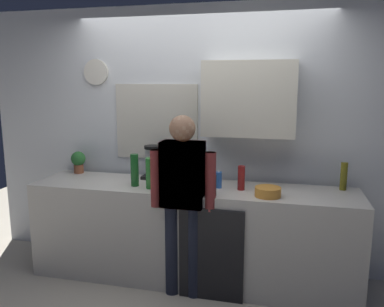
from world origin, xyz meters
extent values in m
plane|color=beige|center=(0.00, 0.00, 0.00)|extent=(8.00, 8.00, 0.00)
cube|color=beige|center=(0.00, 0.30, 0.46)|extent=(3.02, 0.64, 0.91)
cube|color=black|center=(0.26, -0.03, 0.41)|extent=(0.56, 0.02, 0.82)
cube|color=silver|center=(0.00, 0.73, 1.30)|extent=(4.62, 0.10, 2.60)
cube|color=beige|center=(-0.46, 0.67, 1.46)|extent=(0.86, 0.02, 0.76)
cube|color=#8CA5C6|center=(-0.46, 0.67, 1.46)|extent=(0.80, 0.02, 0.70)
cube|color=silver|center=(0.49, 0.52, 1.71)|extent=(0.84, 0.32, 0.68)
cylinder|color=silver|center=(-1.10, 0.66, 1.96)|extent=(0.26, 0.03, 0.26)
cube|color=black|center=(-0.45, 0.52, 0.93)|extent=(0.20, 0.20, 0.03)
cube|color=silver|center=(-0.45, 0.58, 1.08)|extent=(0.18, 0.08, 0.28)
cylinder|color=black|center=(-0.45, 0.49, 1.00)|extent=(0.11, 0.11, 0.11)
cylinder|color=black|center=(-0.45, 0.52, 1.23)|extent=(0.17, 0.17, 0.03)
cylinder|color=maroon|center=(0.46, 0.30, 1.02)|extent=(0.06, 0.06, 0.22)
cylinder|color=#2D8C33|center=(-0.34, 0.16, 1.05)|extent=(0.09, 0.09, 0.28)
cylinder|color=black|center=(0.25, 0.06, 1.00)|extent=(0.06, 0.06, 0.18)
cylinder|color=olive|center=(1.35, 0.51, 1.04)|extent=(0.06, 0.06, 0.25)
cylinder|color=#195923|center=(-0.51, 0.20, 1.06)|extent=(0.07, 0.07, 0.30)
cylinder|color=#3351B2|center=(0.09, 0.28, 0.96)|extent=(0.08, 0.08, 0.10)
cylinder|color=orange|center=(0.71, 0.15, 0.95)|extent=(0.22, 0.22, 0.08)
cylinder|color=#9E5638|center=(-1.28, 0.54, 0.96)|extent=(0.10, 0.10, 0.09)
sphere|color=#2D7233|center=(-1.28, 0.54, 1.07)|extent=(0.15, 0.15, 0.15)
cylinder|color=blue|center=(0.26, 0.31, 0.99)|extent=(0.06, 0.06, 0.15)
cone|color=white|center=(0.26, 0.31, 1.08)|extent=(0.02, 0.02, 0.03)
cylinder|color=brown|center=(-0.10, 0.00, 0.41)|extent=(0.12, 0.12, 0.82)
cylinder|color=brown|center=(0.10, 0.00, 0.41)|extent=(0.12, 0.12, 0.82)
cube|color=white|center=(0.00, 0.00, 1.10)|extent=(0.36, 0.20, 0.56)
sphere|color=#D8AD8C|center=(0.00, 0.00, 1.49)|extent=(0.22, 0.22, 0.22)
cylinder|color=white|center=(-0.24, 0.00, 1.05)|extent=(0.09, 0.09, 0.50)
cylinder|color=white|center=(0.24, 0.00, 1.05)|extent=(0.09, 0.09, 0.50)
cylinder|color=#3F4766|center=(-0.10, 0.00, 0.41)|extent=(0.12, 0.12, 0.82)
cylinder|color=#3F4766|center=(0.10, 0.00, 0.41)|extent=(0.12, 0.12, 0.82)
cube|color=#D85959|center=(0.00, 0.00, 1.10)|extent=(0.36, 0.20, 0.56)
sphere|color=beige|center=(0.00, 0.00, 1.49)|extent=(0.22, 0.22, 0.22)
cylinder|color=#D85959|center=(-0.24, 0.00, 1.05)|extent=(0.09, 0.09, 0.50)
cylinder|color=#D85959|center=(0.24, 0.00, 1.05)|extent=(0.09, 0.09, 0.50)
camera|label=1|loc=(0.84, -3.09, 1.88)|focal=36.54mm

